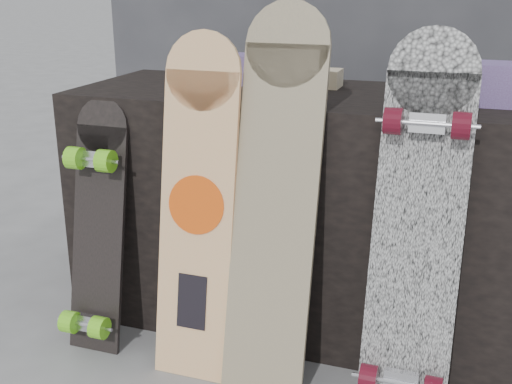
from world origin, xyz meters
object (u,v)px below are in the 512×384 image
at_px(vendor_table, 316,210).
at_px(longboard_geisha, 197,200).
at_px(skateboard_dark, 95,227).
at_px(longboard_cascadia, 418,225).
at_px(longboard_celtic, 276,191).

xyz_separation_m(vendor_table, longboard_geisha, (-0.26, -0.40, 0.14)).
bearing_deg(skateboard_dark, vendor_table, 32.69).
xyz_separation_m(longboard_geisha, longboard_cascadia, (0.63, 0.01, -0.00)).
relative_size(vendor_table, longboard_geisha, 1.57).
relative_size(vendor_table, skateboard_dark, 2.00).
distance_m(longboard_geisha, skateboard_dark, 0.38).
relative_size(vendor_table, longboard_cascadia, 1.54).
distance_m(vendor_table, skateboard_dark, 0.73).
bearing_deg(vendor_table, longboard_geisha, -123.11).
height_order(longboard_geisha, longboard_celtic, longboard_celtic).
xyz_separation_m(vendor_table, longboard_celtic, (-0.03, -0.38, 0.18)).
height_order(vendor_table, longboard_cascadia, longboard_cascadia).
bearing_deg(vendor_table, longboard_cascadia, -46.71).
height_order(vendor_table, longboard_geisha, longboard_geisha).
bearing_deg(longboard_celtic, longboard_cascadia, -2.14).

